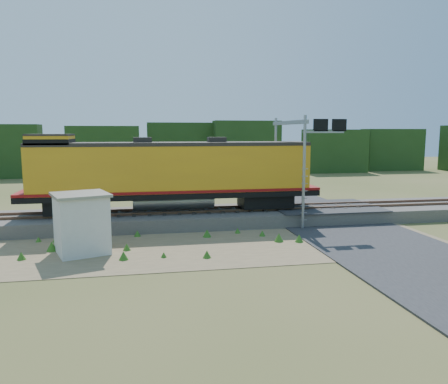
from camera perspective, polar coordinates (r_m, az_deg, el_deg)
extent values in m
plane|color=#475123|center=(22.30, 2.31, -7.14)|extent=(140.00, 140.00, 0.00)
cube|color=slate|center=(27.94, -0.45, -3.22)|extent=(70.00, 5.00, 0.80)
cube|color=brown|center=(27.15, -0.18, -2.51)|extent=(70.00, 0.10, 0.16)
cube|color=brown|center=(28.55, -0.71, -2.00)|extent=(70.00, 0.10, 0.16)
cube|color=#8C7754|center=(22.43, -3.00, -7.02)|extent=(26.00, 8.00, 0.03)
cube|color=#38383A|center=(29.89, 12.88, -1.85)|extent=(7.00, 5.20, 0.06)
cube|color=#38383A|center=(44.96, 4.71, 0.52)|extent=(7.00, 24.00, 0.08)
cube|color=#203D16|center=(59.24, -5.99, 5.39)|extent=(36.00, 3.00, 6.50)
cube|color=#203D16|center=(74.16, 26.66, 4.90)|extent=(50.00, 3.00, 6.00)
cube|color=black|center=(27.63, -18.89, -1.73)|extent=(3.27, 2.09, 0.82)
cube|color=black|center=(28.43, 5.39, -1.07)|extent=(3.27, 2.09, 0.82)
cube|color=black|center=(27.32, -6.59, -0.24)|extent=(18.18, 2.73, 0.33)
cylinder|color=gray|center=(27.38, -6.58, -1.15)|extent=(5.00, 1.09, 1.09)
cube|color=#C78417|center=(27.14, -6.64, 3.04)|extent=(16.82, 2.64, 2.82)
cube|color=maroon|center=(27.28, -6.60, 0.32)|extent=(18.18, 2.77, 0.16)
cube|color=#28231E|center=(27.06, -6.70, 6.25)|extent=(16.82, 2.68, 0.22)
cube|color=#C78417|center=(27.48, -21.71, 6.21)|extent=(2.36, 2.64, 0.64)
cube|color=#28231E|center=(27.48, -21.74, 6.95)|extent=(2.36, 2.68, 0.11)
cube|color=black|center=(27.48, -21.70, 6.11)|extent=(2.41, 2.68, 0.32)
cube|color=maroon|center=(27.89, -24.24, 1.87)|extent=(0.09, 1.82, 1.09)
cube|color=#28231E|center=(26.99, -10.58, 6.61)|extent=(1.09, 0.91, 0.41)
cube|color=#28231E|center=(27.38, -0.96, 6.76)|extent=(1.09, 0.91, 0.41)
cube|color=silver|center=(21.89, -18.11, -4.08)|extent=(2.83, 2.83, 2.78)
cube|color=gray|center=(21.65, -18.27, -0.33)|extent=(3.11, 3.11, 0.13)
cylinder|color=gray|center=(26.03, 10.38, 2.44)|extent=(0.17, 0.17, 6.74)
cylinder|color=gray|center=(31.30, 6.71, 3.41)|extent=(0.17, 0.17, 6.74)
cube|color=gray|center=(28.56, 8.50, 8.95)|extent=(0.24, 6.20, 0.24)
cube|color=gray|center=(26.36, 12.88, 7.68)|extent=(2.50, 0.14, 0.14)
cube|color=black|center=(26.29, 12.52, 8.53)|extent=(0.87, 0.14, 0.72)
cube|color=black|center=(26.76, 14.82, 8.44)|extent=(0.87, 0.14, 0.72)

